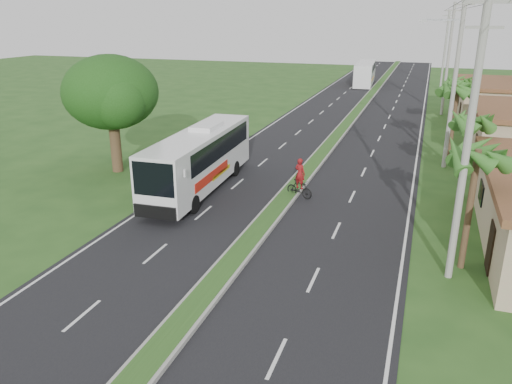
% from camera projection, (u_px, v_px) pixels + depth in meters
% --- Properties ---
extents(ground, '(180.00, 180.00, 0.00)m').
position_uv_depth(ground, '(230.00, 266.00, 20.58)').
color(ground, '#254A1B').
rests_on(ground, ground).
extents(road_asphalt, '(14.00, 160.00, 0.02)m').
position_uv_depth(road_asphalt, '(326.00, 149.00, 38.40)').
color(road_asphalt, black).
rests_on(road_asphalt, ground).
extents(median_strip, '(1.20, 160.00, 0.18)m').
position_uv_depth(median_strip, '(326.00, 148.00, 38.37)').
color(median_strip, gray).
rests_on(median_strip, ground).
extents(lane_edge_left, '(0.12, 160.00, 0.01)m').
position_uv_depth(lane_edge_left, '(245.00, 143.00, 40.45)').
color(lane_edge_left, silver).
rests_on(lane_edge_left, ground).
extents(lane_edge_right, '(0.12, 160.00, 0.01)m').
position_uv_depth(lane_edge_right, '(417.00, 157.00, 36.36)').
color(lane_edge_right, silver).
rests_on(lane_edge_right, ground).
extents(shop_far, '(8.60, 11.60, 3.82)m').
position_uv_depth(shop_far, '(505.00, 102.00, 47.74)').
color(shop_far, tan).
rests_on(shop_far, ground).
extents(palm_verge_a, '(2.40, 2.40, 5.45)m').
position_uv_depth(palm_verge_a, '(478.00, 156.00, 18.91)').
color(palm_verge_a, '#473321').
rests_on(palm_verge_a, ground).
extents(palm_verge_b, '(2.40, 2.40, 5.05)m').
position_uv_depth(palm_verge_b, '(472.00, 121.00, 26.94)').
color(palm_verge_b, '#473321').
rests_on(palm_verge_b, ground).
extents(palm_verge_c, '(2.40, 2.40, 5.85)m').
position_uv_depth(palm_verge_c, '(458.00, 89.00, 33.11)').
color(palm_verge_c, '#473321').
rests_on(palm_verge_c, ground).
extents(palm_verge_d, '(2.40, 2.40, 5.25)m').
position_uv_depth(palm_verge_d, '(459.00, 82.00, 41.17)').
color(palm_verge_d, '#473321').
rests_on(palm_verge_d, ground).
extents(shade_tree, '(6.30, 6.00, 7.54)m').
position_uv_depth(shade_tree, '(109.00, 95.00, 31.52)').
color(shade_tree, '#473321').
rests_on(shade_tree, ground).
extents(utility_pole_a, '(1.60, 0.28, 11.00)m').
position_uv_depth(utility_pole_a, '(468.00, 137.00, 17.86)').
color(utility_pole_a, gray).
rests_on(utility_pole_a, ground).
extents(utility_pole_b, '(3.20, 0.28, 12.00)m').
position_uv_depth(utility_pole_b, '(455.00, 73.00, 31.94)').
color(utility_pole_b, gray).
rests_on(utility_pole_b, ground).
extents(utility_pole_c, '(1.60, 0.28, 11.00)m').
position_uv_depth(utility_pole_c, '(448.00, 58.00, 49.95)').
color(utility_pole_c, gray).
rests_on(utility_pole_c, ground).
extents(utility_pole_d, '(1.60, 0.28, 10.50)m').
position_uv_depth(utility_pole_d, '(445.00, 49.00, 67.86)').
color(utility_pole_d, gray).
rests_on(utility_pole_d, ground).
extents(coach_bus_main, '(2.87, 11.56, 3.71)m').
position_uv_depth(coach_bus_main, '(200.00, 156.00, 29.01)').
color(coach_bus_main, white).
rests_on(coach_bus_main, ground).
extents(coach_bus_far, '(3.07, 11.26, 3.25)m').
position_uv_depth(coach_bus_far, '(365.00, 72.00, 73.22)').
color(coach_bus_far, white).
rests_on(coach_bus_far, ground).
extents(motorcyclist, '(1.76, 1.06, 2.31)m').
position_uv_depth(motorcyclist, '(300.00, 183.00, 28.06)').
color(motorcyclist, black).
rests_on(motorcyclist, ground).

